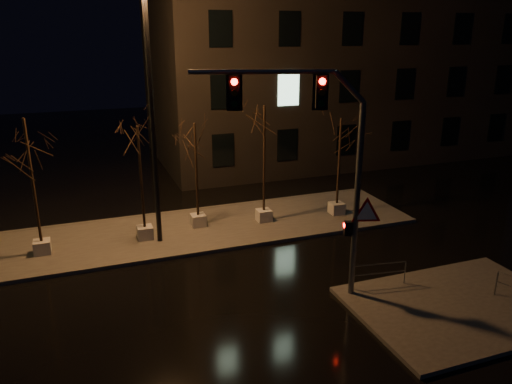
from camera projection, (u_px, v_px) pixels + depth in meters
name	position (u px, v px, depth m)	size (l,w,h in m)	color
ground	(213.00, 297.00, 17.19)	(90.00, 90.00, 0.00)	black
median	(177.00, 232.00, 22.51)	(22.00, 5.00, 0.15)	#43403B
sidewalk_corner	(460.00, 306.00, 16.50)	(7.00, 5.00, 0.15)	#43403B
building	(332.00, 48.00, 35.48)	(25.00, 12.00, 15.00)	black
tree_1	(28.00, 150.00, 18.89)	(1.80, 1.80, 5.66)	#B6B3AA
tree_2	(139.00, 152.00, 20.46)	(1.80, 1.80, 5.07)	#B6B3AA
tree_3	(195.00, 147.00, 21.88)	(1.80, 1.80, 4.90)	#B6B3AA
tree_4	(264.00, 133.00, 22.32)	(1.80, 1.80, 5.58)	#B6B3AA
tree_5	(340.00, 140.00, 23.42)	(1.80, 1.80, 4.84)	#B6B3AA
traffic_signal_mast	(321.00, 154.00, 15.61)	(5.90, 1.99, 7.53)	#55585D
streetlight_main	(151.00, 99.00, 19.54)	(2.63, 0.72, 10.50)	black
guard_rail_a	(379.00, 271.00, 17.48)	(2.00, 0.34, 0.87)	#55585D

